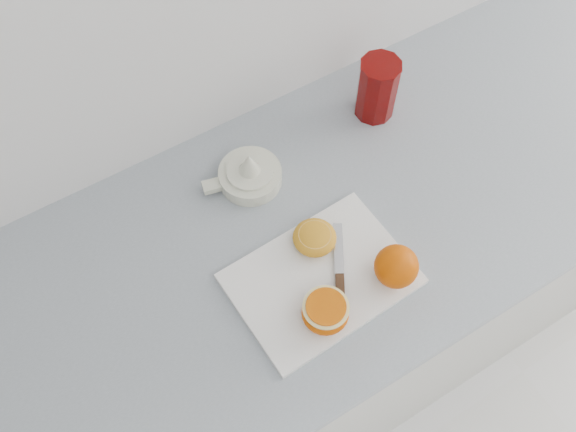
% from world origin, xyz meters
% --- Properties ---
extents(counter, '(2.41, 0.64, 0.89)m').
position_xyz_m(counter, '(-0.04, 1.70, 0.45)').
color(counter, silver).
rests_on(counter, ground).
extents(cutting_board, '(0.32, 0.24, 0.01)m').
position_xyz_m(cutting_board, '(-0.17, 1.59, 0.90)').
color(cutting_board, white).
rests_on(cutting_board, counter).
extents(whole_orange, '(0.08, 0.08, 0.08)m').
position_xyz_m(whole_orange, '(-0.06, 1.53, 0.94)').
color(whole_orange, '#CA4C01').
rests_on(whole_orange, cutting_board).
extents(half_orange, '(0.08, 0.08, 0.05)m').
position_xyz_m(half_orange, '(-0.21, 1.53, 0.93)').
color(half_orange, '#CA4C01').
rests_on(half_orange, cutting_board).
extents(squeezed_shell, '(0.08, 0.08, 0.03)m').
position_xyz_m(squeezed_shell, '(-0.14, 1.66, 0.92)').
color(squeezed_shell, orange).
rests_on(squeezed_shell, cutting_board).
extents(paring_knife, '(0.11, 0.17, 0.01)m').
position_xyz_m(paring_knife, '(-0.16, 1.56, 0.91)').
color(paring_knife, '#4C321E').
rests_on(paring_knife, cutting_board).
extents(citrus_juicer, '(0.16, 0.12, 0.08)m').
position_xyz_m(citrus_juicer, '(-0.18, 1.85, 0.91)').
color(citrus_juicer, white).
rests_on(citrus_juicer, counter).
extents(red_tumbler, '(0.08, 0.08, 0.14)m').
position_xyz_m(red_tumbler, '(0.13, 1.87, 0.95)').
color(red_tumbler, '#660504').
rests_on(red_tumbler, counter).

